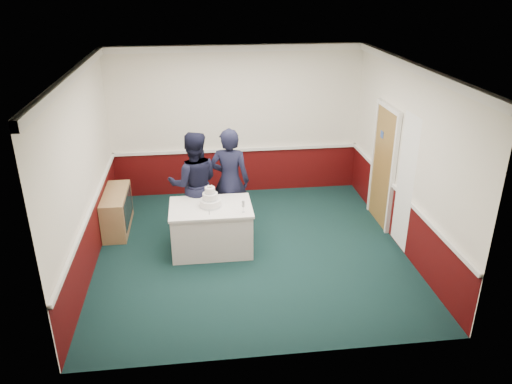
{
  "coord_description": "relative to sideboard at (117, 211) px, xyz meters",
  "views": [
    {
      "loc": [
        -0.8,
        -7.14,
        4.23
      ],
      "look_at": [
        0.07,
        -0.1,
        1.1
      ],
      "focal_mm": 35.0,
      "sensor_mm": 36.0,
      "label": 1
    }
  ],
  "objects": [
    {
      "name": "cake_table",
      "position": [
        1.64,
        -0.94,
        0.05
      ],
      "size": [
        1.32,
        0.92,
        0.79
      ],
      "color": "white",
      "rests_on": "ground"
    },
    {
      "name": "sideboard",
      "position": [
        0.0,
        0.0,
        0.0
      ],
      "size": [
        0.41,
        1.2,
        0.7
      ],
      "color": "tan",
      "rests_on": "ground"
    },
    {
      "name": "ground",
      "position": [
        2.28,
        -1.06,
        -0.35
      ],
      "size": [
        5.0,
        5.0,
        0.0
      ],
      "primitive_type": "plane",
      "color": "#13302F",
      "rests_on": "ground"
    },
    {
      "name": "cake_knife",
      "position": [
        1.61,
        -1.14,
        0.44
      ],
      "size": [
        0.02,
        0.22,
        0.0
      ],
      "primitive_type": "cube",
      "rotation": [
        0.0,
        0.0,
        -0.0
      ],
      "color": "silver",
      "rests_on": "cake_table"
    },
    {
      "name": "person_woman",
      "position": [
        2.0,
        -0.28,
        0.59
      ],
      "size": [
        0.77,
        0.59,
        1.88
      ],
      "primitive_type": "imported",
      "rotation": [
        0.0,
        0.0,
        2.92
      ],
      "color": "black",
      "rests_on": "ground"
    },
    {
      "name": "wedding_cake",
      "position": [
        1.64,
        -0.94,
        0.55
      ],
      "size": [
        0.35,
        0.35,
        0.36
      ],
      "color": "white",
      "rests_on": "cake_table"
    },
    {
      "name": "room_shell",
      "position": [
        2.36,
        -0.45,
        1.62
      ],
      "size": [
        5.0,
        5.0,
        3.0
      ],
      "color": "white",
      "rests_on": "ground"
    },
    {
      "name": "champagne_flute",
      "position": [
        2.14,
        -1.22,
        0.58
      ],
      "size": [
        0.05,
        0.05,
        0.21
      ],
      "color": "silver",
      "rests_on": "cake_table"
    },
    {
      "name": "person_man",
      "position": [
        1.39,
        -0.27,
        0.57
      ],
      "size": [
        0.91,
        0.71,
        1.84
      ],
      "primitive_type": "imported",
      "rotation": [
        0.0,
        0.0,
        3.16
      ],
      "color": "black",
      "rests_on": "ground"
    }
  ]
}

